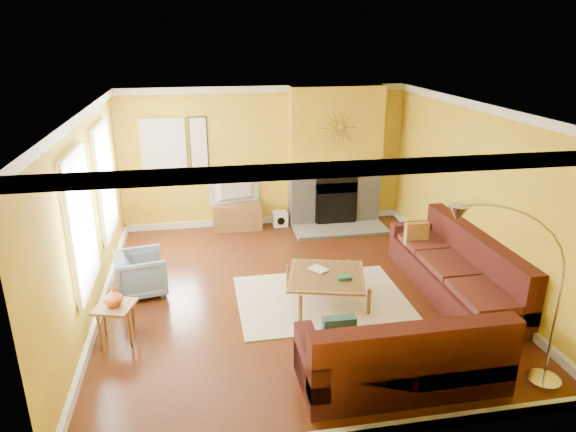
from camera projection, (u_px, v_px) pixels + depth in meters
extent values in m
cube|color=#602B14|center=(294.00, 292.00, 7.62)|extent=(5.50, 6.00, 0.02)
cube|color=white|center=(295.00, 107.00, 6.70)|extent=(5.50, 6.00, 0.02)
cube|color=gold|center=(265.00, 157.00, 9.95)|extent=(5.50, 0.02, 2.70)
cube|color=gold|center=(361.00, 316.00, 4.37)|extent=(5.50, 0.02, 2.70)
cube|color=gold|center=(87.00, 218.00, 6.70)|extent=(0.02, 6.00, 2.70)
cube|color=gold|center=(476.00, 195.00, 7.62)|extent=(0.02, 6.00, 2.70)
cube|color=white|center=(104.00, 180.00, 7.86)|extent=(0.06, 1.22, 1.72)
cube|color=white|center=(80.00, 222.00, 6.10)|extent=(0.06, 1.22, 1.72)
cube|color=white|center=(164.00, 151.00, 9.51)|extent=(0.82, 0.06, 1.22)
cube|color=white|center=(199.00, 147.00, 9.62)|extent=(0.34, 0.04, 1.14)
cube|color=white|center=(338.00, 165.00, 9.79)|extent=(1.92, 0.22, 0.08)
cube|color=gray|center=(340.00, 230.00, 9.92)|extent=(1.80, 0.70, 0.06)
cube|color=beige|center=(322.00, 299.00, 7.39)|extent=(2.40, 1.80, 0.02)
cube|color=olive|center=(237.00, 216.00, 9.97)|extent=(0.94, 0.42, 0.52)
imported|color=black|center=(236.00, 189.00, 9.79)|extent=(0.99, 0.37, 0.57)
cube|color=white|center=(280.00, 219.00, 10.18)|extent=(0.28, 0.28, 0.28)
imported|color=slate|center=(141.00, 274.00, 7.46)|extent=(0.82, 0.80, 0.64)
imported|color=#D8591E|center=(113.00, 297.00, 6.22)|extent=(0.23, 0.23, 0.24)
imported|color=white|center=(314.00, 271.00, 7.28)|extent=(0.31, 0.33, 0.03)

